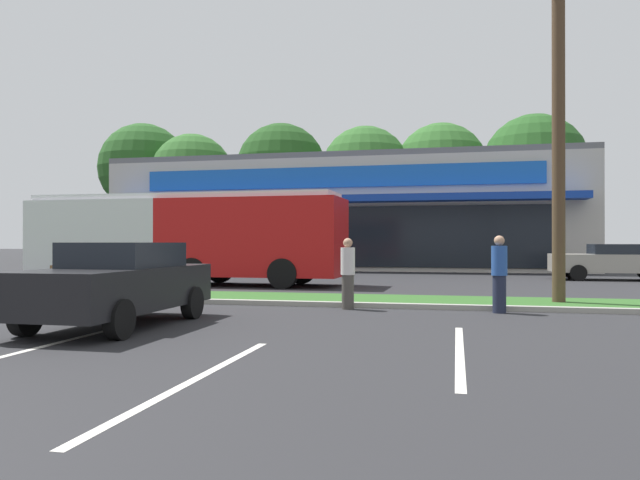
# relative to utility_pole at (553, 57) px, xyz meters

# --- Properties ---
(grass_median) EXTENTS (56.00, 2.20, 0.12)m
(grass_median) POSITION_rel_utility_pole_xyz_m (-6.60, 0.05, -5.85)
(grass_median) COLOR #2D5B23
(grass_median) RESTS_ON ground_plane
(curb_lip) EXTENTS (56.00, 0.24, 0.12)m
(curb_lip) POSITION_rel_utility_pole_xyz_m (-6.60, -1.17, -5.85)
(curb_lip) COLOR #99968C
(curb_lip) RESTS_ON ground_plane
(parking_stripe_1) EXTENTS (0.12, 4.80, 0.01)m
(parking_stripe_1) POSITION_rel_utility_pole_xyz_m (-8.13, -7.48, -5.91)
(parking_stripe_1) COLOR silver
(parking_stripe_1) RESTS_ON ground_plane
(parking_stripe_2) EXTENTS (0.12, 4.80, 0.01)m
(parking_stripe_2) POSITION_rel_utility_pole_xyz_m (-5.07, -8.89, -5.91)
(parking_stripe_2) COLOR silver
(parking_stripe_2) RESTS_ON ground_plane
(parking_stripe_3) EXTENTS (0.12, 4.80, 0.01)m
(parking_stripe_3) POSITION_rel_utility_pole_xyz_m (-2.19, -6.51, -5.91)
(parking_stripe_3) COLOR silver
(parking_stripe_3) RESTS_ON ground_plane
(storefront_building) EXTENTS (26.52, 13.72, 6.36)m
(storefront_building) POSITION_rel_utility_pole_xyz_m (-8.53, 22.24, -2.73)
(storefront_building) COLOR #BCB7AD
(storefront_building) RESTS_ON ground_plane
(tree_far_left) EXTENTS (7.74, 7.74, 11.93)m
(tree_far_left) POSITION_rel_utility_pole_xyz_m (-29.02, 33.14, 2.14)
(tree_far_left) COLOR #473323
(tree_far_left) RESTS_ON ground_plane
(tree_left) EXTENTS (6.64, 6.64, 10.38)m
(tree_left) POSITION_rel_utility_pole_xyz_m (-23.31, 30.69, 1.14)
(tree_left) COLOR #473323
(tree_left) RESTS_ON ground_plane
(tree_mid_left) EXTENTS (7.14, 7.14, 10.97)m
(tree_mid_left) POSITION_rel_utility_pole_xyz_m (-15.82, 31.01, 1.47)
(tree_mid_left) COLOR #473323
(tree_mid_left) RESTS_ON ground_plane
(tree_mid) EXTENTS (6.71, 6.71, 10.40)m
(tree_mid) POSITION_rel_utility_pole_xyz_m (-9.01, 30.63, 1.12)
(tree_mid) COLOR #473323
(tree_mid) RESTS_ON ground_plane
(tree_mid_right) EXTENTS (6.97, 6.97, 10.53)m
(tree_mid_right) POSITION_rel_utility_pole_xyz_m (-3.35, 31.35, 1.12)
(tree_mid_right) COLOR #473323
(tree_mid_right) RESTS_ON ground_plane
(tree_right) EXTENTS (7.25, 7.25, 10.58)m
(tree_right) POSITION_rel_utility_pole_xyz_m (3.17, 29.83, 1.04)
(tree_right) COLOR #473323
(tree_right) RESTS_ON ground_plane
(utility_pole) EXTENTS (3.03, 2.40, 11.12)m
(utility_pole) POSITION_rel_utility_pole_xyz_m (0.00, 0.00, 0.00)
(utility_pole) COLOR #4C3826
(utility_pole) RESTS_ON ground_plane
(city_bus) EXTENTS (11.69, 2.77, 3.25)m
(city_bus) POSITION_rel_utility_pole_xyz_m (-11.85, 5.16, -4.15)
(city_bus) COLOR #B71414
(city_bus) RESTS_ON ground_plane
(bus_stop_bench) EXTENTS (1.60, 0.45, 0.95)m
(bus_stop_bench) POSITION_rel_utility_pole_xyz_m (-11.36, -1.75, -5.41)
(bus_stop_bench) COLOR brown
(bus_stop_bench) RESTS_ON ground_plane
(car_1) EXTENTS (4.72, 2.01, 1.45)m
(car_1) POSITION_rel_utility_pole_xyz_m (3.98, 11.26, -5.15)
(car_1) COLOR #9E998C
(car_1) RESTS_ON ground_plane
(car_2) EXTENTS (1.91, 4.32, 1.52)m
(car_2) POSITION_rel_utility_pole_xyz_m (-8.23, -5.25, -5.13)
(car_2) COLOR black
(car_2) RESTS_ON ground_plane
(pedestrian_near_bench) EXTENTS (0.33, 0.33, 1.62)m
(pedestrian_near_bench) POSITION_rel_utility_pole_xyz_m (-4.65, -1.57, -5.10)
(pedestrian_near_bench) COLOR #47423D
(pedestrian_near_bench) RESTS_ON ground_plane
(pedestrian_by_pole) EXTENTS (0.34, 0.34, 1.67)m
(pedestrian_by_pole) POSITION_rel_utility_pole_xyz_m (-1.32, -1.58, -5.07)
(pedestrian_by_pole) COLOR #1E2338
(pedestrian_by_pole) RESTS_ON ground_plane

